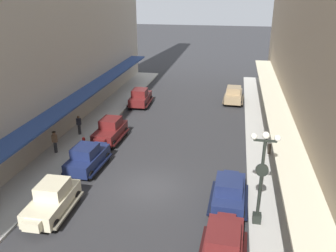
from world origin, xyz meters
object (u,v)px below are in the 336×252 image
(parked_car_2, at_px, (87,157))
(parked_car_4, at_px, (110,130))
(pedestrian_0, at_px, (55,142))
(parked_car_3, at_px, (140,97))
(parked_car_5, at_px, (223,245))
(pedestrian_3, at_px, (79,125))
(parked_car_6, at_px, (229,192))
(pedestrian_2, at_px, (270,143))
(pedestrian_1, at_px, (288,172))
(fire_hydrant, at_px, (84,142))
(lamp_post_with_clock, at_px, (262,175))
(parked_car_0, at_px, (52,199))
(parked_car_1, at_px, (234,94))

(parked_car_2, bearing_deg, parked_car_4, 91.57)
(parked_car_2, bearing_deg, pedestrian_0, 151.66)
(parked_car_3, height_order, parked_car_5, same)
(parked_car_4, relative_size, pedestrian_3, 2.62)
(parked_car_6, xyz_separation_m, pedestrian_0, (-12.92, 4.37, 0.07))
(parked_car_4, relative_size, parked_car_6, 1.00)
(parked_car_3, height_order, pedestrian_2, parked_car_3)
(pedestrian_1, bearing_deg, pedestrian_3, 162.32)
(fire_hydrant, xyz_separation_m, pedestrian_0, (-1.68, -1.30, 0.45))
(parked_car_3, bearing_deg, pedestrian_2, -37.79)
(parked_car_4, relative_size, fire_hydrant, 5.24)
(lamp_post_with_clock, bearing_deg, parked_car_0, -174.01)
(pedestrian_0, bearing_deg, parked_car_5, -34.88)
(parked_car_0, distance_m, pedestrian_1, 14.06)
(parked_car_4, height_order, pedestrian_3, parked_car_4)
(parked_car_2, xyz_separation_m, parked_car_3, (-0.10, 14.24, 0.00))
(parked_car_0, height_order, parked_car_3, same)
(parked_car_2, relative_size, fire_hydrant, 5.26)
(pedestrian_1, bearing_deg, fire_hydrant, 169.21)
(parked_car_1, distance_m, pedestrian_2, 12.77)
(parked_car_4, relative_size, parked_car_5, 1.00)
(parked_car_2, distance_m, pedestrian_1, 13.11)
(pedestrian_2, bearing_deg, parked_car_4, 178.26)
(parked_car_0, relative_size, parked_car_5, 0.99)
(lamp_post_with_clock, bearing_deg, fire_hydrant, 150.90)
(parked_car_2, xyz_separation_m, parked_car_6, (9.62, -2.59, 0.00))
(parked_car_5, relative_size, lamp_post_with_clock, 0.83)
(parked_car_1, distance_m, parked_car_4, 15.45)
(parked_car_0, height_order, pedestrian_3, parked_car_0)
(parked_car_1, bearing_deg, pedestrian_1, -77.88)
(parked_car_2, xyz_separation_m, lamp_post_with_clock, (11.12, -4.02, 2.04))
(parked_car_5, distance_m, lamp_post_with_clock, 4.07)
(parked_car_1, relative_size, pedestrian_0, 2.58)
(parked_car_4, distance_m, pedestrian_0, 4.48)
(parked_car_1, relative_size, pedestrian_3, 2.63)
(pedestrian_0, distance_m, pedestrian_2, 15.91)
(parked_car_3, distance_m, pedestrian_0, 12.86)
(parked_car_1, bearing_deg, parked_car_2, -119.20)
(parked_car_2, height_order, fire_hydrant, parked_car_2)
(parked_car_0, xyz_separation_m, parked_car_2, (-0.14, 5.17, 0.00))
(parked_car_0, distance_m, parked_car_6, 9.82)
(lamp_post_with_clock, bearing_deg, parked_car_3, 121.59)
(pedestrian_1, distance_m, pedestrian_2, 4.37)
(parked_car_4, distance_m, parked_car_6, 12.33)
(parked_car_3, xyz_separation_m, lamp_post_with_clock, (11.22, -18.25, 2.04))
(parked_car_1, bearing_deg, parked_car_6, -89.69)
(parked_car_4, height_order, parked_car_6, same)
(parked_car_6, bearing_deg, fire_hydrant, 153.23)
(pedestrian_1, bearing_deg, parked_car_2, -178.81)
(pedestrian_1, bearing_deg, pedestrian_2, 99.87)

